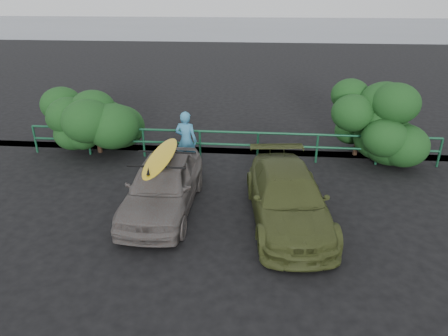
# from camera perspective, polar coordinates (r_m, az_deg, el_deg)

# --- Properties ---
(ground) EXTENTS (80.00, 80.00, 0.00)m
(ground) POSITION_cam_1_polar(r_m,az_deg,el_deg) (9.57, -1.87, -10.30)
(ground) COLOR black
(ocean) EXTENTS (200.00, 200.00, 0.00)m
(ocean) POSITION_cam_1_polar(r_m,az_deg,el_deg) (68.07, 4.73, 19.34)
(ocean) COLOR slate
(ocean) RESTS_ON ground
(guardrail) EXTENTS (14.00, 0.08, 1.04)m
(guardrail) POSITION_cam_1_polar(r_m,az_deg,el_deg) (13.77, 0.67, 3.27)
(guardrail) COLOR #14472D
(guardrail) RESTS_ON ground
(shrub_left) EXTENTS (3.20, 2.40, 1.98)m
(shrub_left) POSITION_cam_1_polar(r_m,az_deg,el_deg) (15.13, -17.73, 5.91)
(shrub_left) COLOR #1A451A
(shrub_left) RESTS_ON ground
(shrub_right) EXTENTS (3.20, 2.40, 2.47)m
(shrub_right) POSITION_cam_1_polar(r_m,az_deg,el_deg) (14.52, 21.03, 5.73)
(shrub_right) COLOR #1A451A
(shrub_right) RESTS_ON ground
(sedan) EXTENTS (1.72, 4.20, 1.43)m
(sedan) POSITION_cam_1_polar(r_m,az_deg,el_deg) (10.63, -8.71, -2.42)
(sedan) COLOR #5D5653
(sedan) RESTS_ON ground
(olive_vehicle) EXTENTS (2.35, 4.69, 1.31)m
(olive_vehicle) POSITION_cam_1_polar(r_m,az_deg,el_deg) (10.14, 9.09, -4.17)
(olive_vehicle) COLOR #3F471F
(olive_vehicle) RESTS_ON ground
(man) EXTENTS (0.77, 0.56, 1.95)m
(man) POSITION_cam_1_polar(r_m,az_deg,el_deg) (12.91, -5.43, 3.89)
(man) COLOR teal
(man) RESTS_ON ground
(roof_rack) EXTENTS (1.49, 1.05, 0.05)m
(roof_rack) POSITION_cam_1_polar(r_m,az_deg,el_deg) (10.33, -8.96, 1.25)
(roof_rack) COLOR black
(roof_rack) RESTS_ON sedan
(surfboard) EXTENTS (0.61, 2.82, 0.08)m
(surfboard) POSITION_cam_1_polar(r_m,az_deg,el_deg) (10.30, -8.99, 1.59)
(surfboard) COLOR gold
(surfboard) RESTS_ON roof_rack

